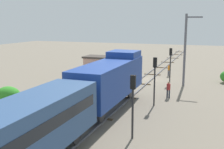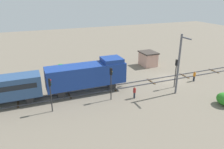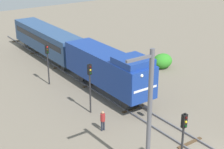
{
  "view_description": "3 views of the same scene",
  "coord_description": "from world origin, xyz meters",
  "px_view_note": "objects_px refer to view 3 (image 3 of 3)",
  "views": [
    {
      "loc": [
        -8.39,
        36.19,
        7.57
      ],
      "look_at": [
        1.4,
        9.76,
        2.26
      ],
      "focal_mm": 45.0,
      "sensor_mm": 36.0,
      "label": 1
    },
    {
      "loc": [
        -27.81,
        21.44,
        13.53
      ],
      "look_at": [
        -1.0,
        10.55,
        2.6
      ],
      "focal_mm": 35.0,
      "sensor_mm": 36.0,
      "label": 2
    },
    {
      "loc": [
        -17.21,
        -10.98,
        14.13
      ],
      "look_at": [
        -0.75,
        12.19,
        2.78
      ],
      "focal_mm": 55.0,
      "sensor_mm": 36.0,
      "label": 3
    }
  ],
  "objects_px": {
    "traffic_signal_near": "(183,134)",
    "catenary_mast": "(149,113)",
    "locomotive": "(108,68)",
    "passenger_car_leading": "(47,39)",
    "traffic_signal_far": "(48,57)",
    "traffic_signal_mid": "(90,80)",
    "worker_by_signal": "(103,119)"
  },
  "relations": [
    {
      "from": "locomotive",
      "to": "worker_by_signal",
      "type": "distance_m",
      "value": 6.97
    },
    {
      "from": "traffic_signal_near",
      "to": "catenary_mast",
      "type": "relative_size",
      "value": 0.51
    },
    {
      "from": "traffic_signal_near",
      "to": "worker_by_signal",
      "type": "relative_size",
      "value": 2.56
    },
    {
      "from": "locomotive",
      "to": "worker_by_signal",
      "type": "relative_size",
      "value": 6.82
    },
    {
      "from": "worker_by_signal",
      "to": "passenger_car_leading",
      "type": "bearing_deg",
      "value": 70.71
    },
    {
      "from": "locomotive",
      "to": "traffic_signal_near",
      "type": "relative_size",
      "value": 2.66
    },
    {
      "from": "passenger_car_leading",
      "to": "catenary_mast",
      "type": "height_order",
      "value": "catenary_mast"
    },
    {
      "from": "traffic_signal_near",
      "to": "catenary_mast",
      "type": "height_order",
      "value": "catenary_mast"
    },
    {
      "from": "locomotive",
      "to": "catenary_mast",
      "type": "relative_size",
      "value": 1.37
    },
    {
      "from": "traffic_signal_near",
      "to": "catenary_mast",
      "type": "bearing_deg",
      "value": 148.43
    },
    {
      "from": "passenger_car_leading",
      "to": "traffic_signal_mid",
      "type": "distance_m",
      "value": 15.9
    },
    {
      "from": "passenger_car_leading",
      "to": "traffic_signal_far",
      "type": "distance_m",
      "value": 8.59
    },
    {
      "from": "traffic_signal_near",
      "to": "traffic_signal_far",
      "type": "relative_size",
      "value": 1.03
    },
    {
      "from": "catenary_mast",
      "to": "traffic_signal_far",
      "type": "bearing_deg",
      "value": 85.1
    },
    {
      "from": "locomotive",
      "to": "traffic_signal_far",
      "type": "distance_m",
      "value": 6.62
    },
    {
      "from": "traffic_signal_near",
      "to": "worker_by_signal",
      "type": "height_order",
      "value": "traffic_signal_near"
    },
    {
      "from": "traffic_signal_far",
      "to": "passenger_car_leading",
      "type": "bearing_deg",
      "value": 65.18
    },
    {
      "from": "traffic_signal_mid",
      "to": "worker_by_signal",
      "type": "distance_m",
      "value": 3.81
    },
    {
      "from": "traffic_signal_near",
      "to": "catenary_mast",
      "type": "xyz_separation_m",
      "value": [
        -1.86,
        1.14,
        1.47
      ]
    },
    {
      "from": "traffic_signal_far",
      "to": "catenary_mast",
      "type": "relative_size",
      "value": 0.5
    },
    {
      "from": "locomotive",
      "to": "traffic_signal_far",
      "type": "xyz_separation_m",
      "value": [
        -3.6,
        5.55,
        0.17
      ]
    },
    {
      "from": "traffic_signal_mid",
      "to": "catenary_mast",
      "type": "distance_m",
      "value": 9.54
    },
    {
      "from": "traffic_signal_near",
      "to": "traffic_signal_mid",
      "type": "distance_m",
      "value": 10.43
    },
    {
      "from": "passenger_car_leading",
      "to": "traffic_signal_far",
      "type": "xyz_separation_m",
      "value": [
        -3.6,
        -7.78,
        0.42
      ]
    },
    {
      "from": "locomotive",
      "to": "passenger_car_leading",
      "type": "relative_size",
      "value": 0.83
    },
    {
      "from": "traffic_signal_near",
      "to": "worker_by_signal",
      "type": "xyz_separation_m",
      "value": [
        -1.0,
        7.35,
        -2.03
      ]
    },
    {
      "from": "worker_by_signal",
      "to": "catenary_mast",
      "type": "relative_size",
      "value": 0.2
    },
    {
      "from": "traffic_signal_far",
      "to": "catenary_mast",
      "type": "xyz_separation_m",
      "value": [
        -1.46,
        -17.03,
        1.54
      ]
    },
    {
      "from": "traffic_signal_near",
      "to": "traffic_signal_mid",
      "type": "bearing_deg",
      "value": 91.1
    },
    {
      "from": "traffic_signal_far",
      "to": "worker_by_signal",
      "type": "distance_m",
      "value": 11.01
    },
    {
      "from": "catenary_mast",
      "to": "locomotive",
      "type": "bearing_deg",
      "value": 66.21
    },
    {
      "from": "traffic_signal_far",
      "to": "catenary_mast",
      "type": "distance_m",
      "value": 17.16
    }
  ]
}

